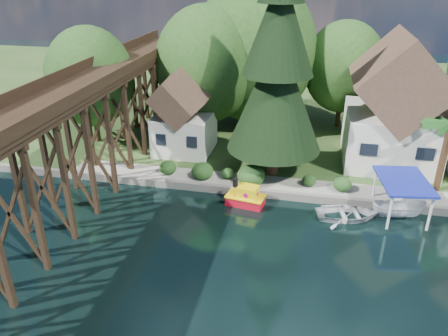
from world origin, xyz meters
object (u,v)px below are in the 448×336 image
at_px(trestle_bridge, 79,132).
at_px(house_left, 394,110).
at_px(shed, 184,116).
at_px(tugboat, 246,197).
at_px(boat_canopy, 400,202).
at_px(conifer, 277,66).
at_px(boat_white_a, 348,213).

bearing_deg(trestle_bridge, house_left, 25.21).
bearing_deg(shed, tugboat, -48.50).
xyz_separation_m(tugboat, boat_canopy, (10.81, 0.43, 0.66)).
relative_size(conifer, boat_white_a, 4.19).
bearing_deg(shed, boat_white_a, -30.23).
distance_m(boat_white_a, boat_canopy, 3.69).
relative_size(trestle_bridge, tugboat, 14.55).
relative_size(boat_white_a, boat_canopy, 0.88).
relative_size(shed, conifer, 0.43).
distance_m(house_left, conifer, 11.46).
bearing_deg(boat_white_a, boat_canopy, -88.18).
xyz_separation_m(trestle_bridge, shed, (5.00, 9.33, -1.52)).
bearing_deg(house_left, shed, -175.23).
distance_m(trestle_bridge, shed, 10.69).
distance_m(house_left, tugboat, 15.17).
bearing_deg(house_left, boat_canopy, -91.24).
bearing_deg(house_left, trestle_bridge, -154.79).
height_order(shed, boat_white_a, shed).
xyz_separation_m(trestle_bridge, house_left, (23.00, 10.83, -0.21)).
bearing_deg(conifer, tugboat, -106.43).
distance_m(trestle_bridge, house_left, 25.42).
relative_size(house_left, boat_canopy, 2.21).
distance_m(house_left, boat_white_a, 11.51).
distance_m(house_left, boat_canopy, 9.78).
xyz_separation_m(trestle_bridge, tugboat, (11.99, 1.42, -4.74)).
xyz_separation_m(house_left, boat_canopy, (-0.19, -8.98, -3.87)).
relative_size(trestle_bridge, boat_canopy, 8.85).
bearing_deg(house_left, tugboat, -139.47).
bearing_deg(tugboat, shed, 131.50).
xyz_separation_m(trestle_bridge, boat_white_a, (19.31, 0.99, -4.89)).
bearing_deg(shed, boat_canopy, -22.77).
bearing_deg(conifer, boat_white_a, -41.47).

